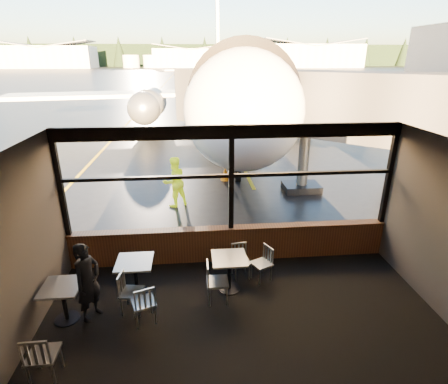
{
  "coord_description": "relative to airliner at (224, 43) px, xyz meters",
  "views": [
    {
      "loc": [
        -0.9,
        -7.83,
        4.93
      ],
      "look_at": [
        -0.08,
        1.0,
        1.5
      ],
      "focal_mm": 28.0,
      "sensor_mm": 36.0,
      "label": 1
    }
  ],
  "objects": [
    {
      "name": "ground_plane",
      "position": [
        -1.58,
        100.96,
        -5.9
      ],
      "size": [
        520.0,
        520.0,
        0.0
      ],
      "primitive_type": "plane",
      "color": "black",
      "rests_on": "ground"
    },
    {
      "name": "carpet_floor",
      "position": [
        -1.58,
        -22.04,
        -5.89
      ],
      "size": [
        8.0,
        6.0,
        0.01
      ],
      "primitive_type": "cube",
      "color": "black",
      "rests_on": "ground"
    },
    {
      "name": "ceiling",
      "position": [
        -1.58,
        -22.04,
        -2.4
      ],
      "size": [
        8.0,
        6.0,
        0.04
      ],
      "primitive_type": "cube",
      "color": "#38332D",
      "rests_on": "ground"
    },
    {
      "name": "window_sill",
      "position": [
        -1.58,
        -19.04,
        -5.45
      ],
      "size": [
        8.0,
        0.28,
        0.9
      ],
      "primitive_type": "cube",
      "color": "brown",
      "rests_on": "ground"
    },
    {
      "name": "window_header",
      "position": [
        -1.58,
        -19.04,
        -2.55
      ],
      "size": [
        8.0,
        0.18,
        0.3
      ],
      "primitive_type": "cube",
      "color": "black",
      "rests_on": "ground"
    },
    {
      "name": "mullion_left",
      "position": [
        -5.53,
        -19.04,
        -3.7
      ],
      "size": [
        0.12,
        0.12,
        2.6
      ],
      "primitive_type": "cube",
      "color": "black",
      "rests_on": "ground"
    },
    {
      "name": "mullion_centre",
      "position": [
        -1.58,
        -19.04,
        -3.7
      ],
      "size": [
        0.12,
        0.12,
        2.6
      ],
      "primitive_type": "cube",
      "color": "black",
      "rests_on": "ground"
    },
    {
      "name": "mullion_right",
      "position": [
        2.37,
        -19.04,
        -3.7
      ],
      "size": [
        0.12,
        0.12,
        2.6
      ],
      "primitive_type": "cube",
      "color": "black",
      "rests_on": "ground"
    },
    {
      "name": "window_transom",
      "position": [
        -1.58,
        -19.04,
        -3.6
      ],
      "size": [
        8.0,
        0.1,
        0.08
      ],
      "primitive_type": "cube",
      "color": "black",
      "rests_on": "ground"
    },
    {
      "name": "airliner",
      "position": [
        0.0,
        0.0,
        0.0
      ],
      "size": [
        33.99,
        40.12,
        11.81
      ],
      "primitive_type": null,
      "rotation": [
        0.0,
        0.0,
        -0.05
      ],
      "color": "white",
      "rests_on": "ground_plane"
    },
    {
      "name": "jet_bridge",
      "position": [
        2.02,
        -13.54,
        -3.67
      ],
      "size": [
        8.38,
        10.24,
        4.47
      ],
      "primitive_type": null,
      "color": "#2C2C2F",
      "rests_on": "ground_plane"
    },
    {
      "name": "cafe_table_near",
      "position": [
        -1.76,
        -20.29,
        -5.49
      ],
      "size": [
        0.76,
        0.76,
        0.83
      ],
      "primitive_type": null,
      "color": "#9D9991",
      "rests_on": "carpet_floor"
    },
    {
      "name": "cafe_table_mid",
      "position": [
        -3.8,
        -20.28,
        -5.48
      ],
      "size": [
        0.77,
        0.77,
        0.84
      ],
      "primitive_type": null,
      "color": "#A9A59C",
      "rests_on": "carpet_floor"
    },
    {
      "name": "cafe_table_left",
      "position": [
        -5.1,
        -20.98,
        -5.5
      ],
      "size": [
        0.73,
        0.73,
        0.81
      ],
      "primitive_type": null,
      "color": "gray",
      "rests_on": "carpet_floor"
    },
    {
      "name": "chair_near_e",
      "position": [
        -0.96,
        -20.0,
        -5.48
      ],
      "size": [
        0.63,
        0.63,
        0.86
      ],
      "primitive_type": null,
      "rotation": [
        0.0,
        0.0,
        2.03
      ],
      "color": "#B9B4A7",
      "rests_on": "carpet_floor"
    },
    {
      "name": "chair_near_w",
      "position": [
        -2.04,
        -20.67,
        -5.43
      ],
      "size": [
        0.52,
        0.52,
        0.95
      ],
      "primitive_type": null,
      "rotation": [
        0.0,
        0.0,
        -1.57
      ],
      "color": "beige",
      "rests_on": "carpet_floor"
    },
    {
      "name": "chair_near_n",
      "position": [
        -1.43,
        -19.85,
        -5.48
      ],
      "size": [
        0.52,
        0.52,
        0.85
      ],
      "primitive_type": null,
      "rotation": [
        0.0,
        0.0,
        3.28
      ],
      "color": "#ADA79C",
      "rests_on": "carpet_floor"
    },
    {
      "name": "chair_mid_s",
      "position": [
        -3.53,
        -21.17,
        -5.45
      ],
      "size": [
        0.63,
        0.63,
        0.9
      ],
      "primitive_type": null,
      "rotation": [
        0.0,
        0.0,
        0.34
      ],
      "color": "beige",
      "rests_on": "carpet_floor"
    },
    {
      "name": "chair_mid_w",
      "position": [
        -3.81,
        -20.84,
        -5.45
      ],
      "size": [
        0.56,
        0.56,
        0.91
      ],
      "primitive_type": null,
      "rotation": [
        0.0,
        0.0,
        -1.72
      ],
      "color": "#B4AEA2",
      "rests_on": "carpet_floor"
    },
    {
      "name": "chair_left_s",
      "position": [
        -4.97,
        -22.36,
        -5.42
      ],
      "size": [
        0.53,
        0.53,
        0.97
      ],
      "primitive_type": null,
      "rotation": [
        0.0,
        0.0,
        0.01
      ],
      "color": "#AAA499",
      "rests_on": "carpet_floor"
    },
    {
      "name": "passenger",
      "position": [
        -4.6,
        -20.93,
        -5.07
      ],
      "size": [
        0.64,
        0.72,
        1.66
      ],
      "primitive_type": "imported",
      "rotation": [
        0.0,
        0.0,
        1.08
      ],
      "color": "black",
      "rests_on": "carpet_floor"
    },
    {
      "name": "ground_crew",
      "position": [
        -3.14,
        -15.32,
        -5.02
      ],
      "size": [
        1.09,
        1.02,
        1.77
      ],
      "primitive_type": "imported",
      "rotation": [
        0.0,
        0.0,
        3.69
      ],
      "color": "#BFF219",
      "rests_on": "ground_plane"
    },
    {
      "name": "cone_nose",
      "position": [
        -1.12,
        -12.74,
        -5.62
      ],
      "size": [
        0.41,
        0.41,
        0.57
      ],
      "primitive_type": "cone",
      "color": "#F74007",
      "rests_on": "ground_plane"
    },
    {
      "name": "hangar_left",
      "position": [
        -71.58,
        160.96,
        -0.4
      ],
      "size": [
        45.0,
        18.0,
        11.0
      ],
      "primitive_type": null,
      "color": "silver",
      "rests_on": "ground_plane"
    },
    {
      "name": "hangar_mid",
      "position": [
        -1.58,
        165.96,
        -0.9
      ],
      "size": [
        38.0,
        15.0,
        10.0
      ],
      "primitive_type": null,
      "color": "silver",
      "rests_on": "ground_plane"
    },
    {
      "name": "hangar_right",
      "position": [
        58.42,
        158.96,
        0.1
      ],
      "size": [
        50.0,
        20.0,
        12.0
      ],
      "primitive_type": null,
      "color": "silver",
      "rests_on": "ground_plane"
    },
    {
      "name": "fuel_tank_a",
      "position": [
        -31.58,
        162.96,
        -2.9
      ],
      "size": [
        8.0,
        8.0,
        6.0
      ],
      "primitive_type": "cylinder",
      "color": "silver",
      "rests_on": "ground_plane"
    },
    {
      "name": "fuel_tank_b",
      "position": [
        -21.58,
        162.96,
        -2.9
      ],
      "size": [
        8.0,
        8.0,
        6.0
      ],
      "primitive_type": "cylinder",
      "color": "silver",
      "rests_on": "ground_plane"
    },
    {
      "name": "fuel_tank_c",
      "position": [
        -11.58,
        162.96,
        -2.9
      ],
      "size": [
        8.0,
        8.0,
        6.0
      ],
      "primitive_type": "cylinder",
      "color": "silver",
      "rests_on": "ground_plane"
    },
    {
      "name": "treeline",
      "position": [
        -1.58,
        190.96,
        0.1
      ],
      "size": [
        360.0,
        3.0,
        12.0
      ],
      "primitive_type": "cube",
      "color": "black",
      "rests_on": "ground_plane"
    }
  ]
}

